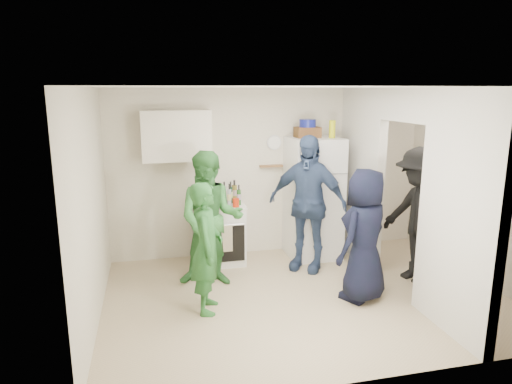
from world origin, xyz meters
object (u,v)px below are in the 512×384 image
at_px(person_navy, 364,235).
at_px(person_nook, 419,216).
at_px(fridge, 313,198).
at_px(person_green_left, 207,248).
at_px(person_green_center, 211,219).
at_px(stove, 219,234).
at_px(yellow_cup_stack_top, 332,129).
at_px(person_denim, 307,203).
at_px(wicker_basket, 307,132).
at_px(blue_bowl, 308,123).

relative_size(person_navy, person_nook, 0.90).
height_order(fridge, person_green_left, fridge).
bearing_deg(person_navy, person_green_center, -58.30).
bearing_deg(stove, person_navy, -46.37).
distance_m(yellow_cup_stack_top, person_denim, 1.15).
bearing_deg(wicker_basket, stove, -179.14).
bearing_deg(blue_bowl, stove, -179.14).
height_order(fridge, yellow_cup_stack_top, yellow_cup_stack_top).
xyz_separation_m(blue_bowl, person_green_left, (-1.67, -1.46, -1.25)).
bearing_deg(wicker_basket, yellow_cup_stack_top, -25.11).
bearing_deg(stove, person_denim, -23.41).
height_order(wicker_basket, person_nook, wicker_basket).
distance_m(blue_bowl, person_navy, 2.00).
bearing_deg(person_navy, person_nook, 168.69).
relative_size(wicker_basket, blue_bowl, 1.46).
relative_size(stove, person_green_left, 0.58).
distance_m(blue_bowl, person_nook, 2.00).
distance_m(stove, person_nook, 2.76).
distance_m(yellow_cup_stack_top, person_nook, 1.70).
xyz_separation_m(fridge, person_green_left, (-1.77, -1.41, -0.15)).
height_order(person_green_center, person_nook, person_nook).
height_order(wicker_basket, person_green_center, wicker_basket).
bearing_deg(blue_bowl, person_denim, -107.57).
bearing_deg(blue_bowl, yellow_cup_stack_top, -25.11).
distance_m(person_green_left, person_nook, 2.79).
bearing_deg(person_green_left, yellow_cup_stack_top, -45.42).
bearing_deg(person_green_left, person_navy, -82.83).
xyz_separation_m(blue_bowl, person_denim, (-0.17, -0.52, -1.06)).
relative_size(blue_bowl, person_green_left, 0.16).
height_order(fridge, person_green_center, fridge).
height_order(person_green_left, person_denim, person_denim).
bearing_deg(wicker_basket, person_green_center, -154.08).
distance_m(wicker_basket, person_denim, 1.08).
xyz_separation_m(fridge, yellow_cup_stack_top, (0.22, -0.10, 1.02)).
distance_m(stove, person_green_center, 0.87).
distance_m(person_green_left, person_green_center, 0.74).
bearing_deg(person_green_center, yellow_cup_stack_top, 30.32).
height_order(person_denim, person_navy, person_denim).
distance_m(person_denim, person_nook, 1.46).
relative_size(wicker_basket, person_green_center, 0.20).
distance_m(wicker_basket, blue_bowl, 0.13).
bearing_deg(yellow_cup_stack_top, person_green_center, -162.21).
bearing_deg(wicker_basket, blue_bowl, 0.00).
relative_size(person_green_center, person_navy, 1.09).
xyz_separation_m(fridge, person_navy, (0.07, -1.54, -0.10)).
relative_size(person_green_left, person_navy, 0.94).
relative_size(person_green_left, person_denim, 0.79).
distance_m(blue_bowl, person_green_left, 2.55).
xyz_separation_m(yellow_cup_stack_top, person_nook, (0.79, -1.09, -1.03)).
distance_m(wicker_basket, yellow_cup_stack_top, 0.36).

